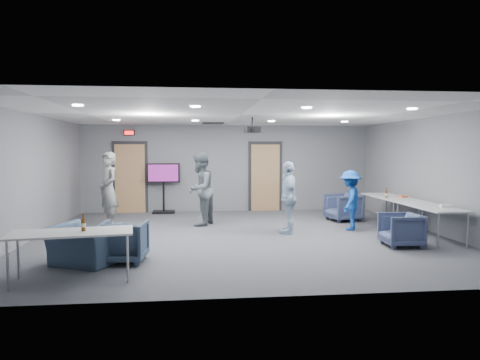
{
  "coord_description": "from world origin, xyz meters",
  "views": [
    {
      "loc": [
        -1.01,
        -9.41,
        1.92
      ],
      "look_at": [
        0.07,
        0.86,
        1.2
      ],
      "focal_mm": 32.0,
      "sensor_mm": 36.0,
      "label": 1
    }
  ],
  "objects": [
    {
      "name": "floor",
      "position": [
        0.0,
        0.0,
        0.0
      ],
      "size": [
        9.0,
        9.0,
        0.0
      ],
      "primitive_type": "plane",
      "color": "#383A40",
      "rests_on": "ground"
    },
    {
      "name": "projector",
      "position": [
        0.32,
        0.53,
        2.4
      ],
      "size": [
        0.38,
        0.35,
        0.36
      ],
      "rotation": [
        0.0,
        0.0,
        0.18
      ],
      "color": "black",
      "rests_on": "ceiling"
    },
    {
      "name": "person_b",
      "position": [
        -0.89,
        1.48,
        0.93
      ],
      "size": [
        1.01,
        1.11,
        1.86
      ],
      "primitive_type": "imported",
      "rotation": [
        0.0,
        0.0,
        -1.99
      ],
      "color": "#555F66",
      "rests_on": "floor"
    },
    {
      "name": "table_right_b",
      "position": [
        4.0,
        -0.79,
        0.69
      ],
      "size": [
        0.77,
        1.85,
        0.73
      ],
      "rotation": [
        0.0,
        0.0,
        1.57
      ],
      "color": "silver",
      "rests_on": "floor"
    },
    {
      "name": "wall_back",
      "position": [
        0.0,
        4.0,
        1.35
      ],
      "size": [
        9.0,
        0.02,
        2.7
      ],
      "primitive_type": "cube",
      "color": "slate",
      "rests_on": "floor"
    },
    {
      "name": "table_right_a",
      "position": [
        4.0,
        1.11,
        0.69
      ],
      "size": [
        0.8,
        1.92,
        0.73
      ],
      "rotation": [
        0.0,
        0.0,
        1.57
      ],
      "color": "silver",
      "rests_on": "floor"
    },
    {
      "name": "wall_front",
      "position": [
        0.0,
        -4.0,
        1.35
      ],
      "size": [
        9.0,
        0.02,
        2.7
      ],
      "primitive_type": "cube",
      "color": "slate",
      "rests_on": "floor"
    },
    {
      "name": "chair_front_a",
      "position": [
        -2.25,
        -2.0,
        0.35
      ],
      "size": [
        0.82,
        0.84,
        0.71
      ],
      "primitive_type": "imported",
      "rotation": [
        0.0,
        0.0,
        3.06
      ],
      "color": "#35455B",
      "rests_on": "floor"
    },
    {
      "name": "door_right",
      "position": [
        1.2,
        3.95,
        1.07
      ],
      "size": [
        1.06,
        0.17,
        2.24
      ],
      "color": "black",
      "rests_on": "wall_back"
    },
    {
      "name": "table_front_left",
      "position": [
        -2.82,
        -3.0,
        0.68
      ],
      "size": [
        1.83,
        0.97,
        0.73
      ],
      "rotation": [
        0.0,
        0.0,
        0.15
      ],
      "color": "silver",
      "rests_on": "floor"
    },
    {
      "name": "snack_box",
      "position": [
        4.23,
        0.86,
        0.75
      ],
      "size": [
        0.23,
        0.19,
        0.05
      ],
      "primitive_type": "cube",
      "rotation": [
        0.0,
        0.0,
        0.26
      ],
      "color": "#E06538",
      "rests_on": "table_right_a"
    },
    {
      "name": "door_left",
      "position": [
        -3.0,
        3.95,
        1.07
      ],
      "size": [
        1.06,
        0.17,
        2.24
      ],
      "color": "black",
      "rests_on": "wall_back"
    },
    {
      "name": "downlights",
      "position": [
        0.0,
        0.0,
        2.68
      ],
      "size": [
        6.18,
        3.78,
        0.02
      ],
      "color": "white",
      "rests_on": "ceiling"
    },
    {
      "name": "bottle_right",
      "position": [
        3.75,
        0.8,
        0.82
      ],
      "size": [
        0.06,
        0.06,
        0.24
      ],
      "color": "#57320E",
      "rests_on": "table_right_a"
    },
    {
      "name": "bottle_front",
      "position": [
        -2.66,
        -2.97,
        0.83
      ],
      "size": [
        0.07,
        0.07,
        0.26
      ],
      "color": "#57320E",
      "rests_on": "table_front_left"
    },
    {
      "name": "exit_sign",
      "position": [
        -3.0,
        3.93,
        2.45
      ],
      "size": [
        0.32,
        0.08,
        0.16
      ],
      "color": "black",
      "rests_on": "wall_back"
    },
    {
      "name": "person_d",
      "position": [
        2.7,
        0.48,
        0.72
      ],
      "size": [
        0.92,
        1.07,
        1.44
      ],
      "primitive_type": "imported",
      "rotation": [
        0.0,
        0.0,
        -2.09
      ],
      "color": "#164092",
      "rests_on": "floor"
    },
    {
      "name": "wall_right",
      "position": [
        4.5,
        0.0,
        1.35
      ],
      "size": [
        0.02,
        8.0,
        2.7
      ],
      "primitive_type": "cube",
      "color": "slate",
      "rests_on": "floor"
    },
    {
      "name": "chair_right_a",
      "position": [
        2.98,
        1.79,
        0.37
      ],
      "size": [
        0.97,
        0.95,
        0.74
      ],
      "primitive_type": "imported",
      "rotation": [
        0.0,
        0.0,
        -1.35
      ],
      "color": "#394363",
      "rests_on": "floor"
    },
    {
      "name": "person_a",
      "position": [
        -3.16,
        1.45,
        0.94
      ],
      "size": [
        0.75,
        0.82,
        1.88
      ],
      "primitive_type": "imported",
      "rotation": [
        0.0,
        0.0,
        -1.0
      ],
      "color": "gray",
      "rests_on": "floor"
    },
    {
      "name": "chair_right_c",
      "position": [
        3.07,
        -1.36,
        0.33
      ],
      "size": [
        0.76,
        0.74,
        0.67
      ],
      "primitive_type": "imported",
      "rotation": [
        0.0,
        0.0,
        -1.61
      ],
      "color": "#384362",
      "rests_on": "floor"
    },
    {
      "name": "wall_left",
      "position": [
        -4.5,
        0.0,
        1.35
      ],
      "size": [
        0.02,
        8.0,
        2.7
      ],
      "primitive_type": "cube",
      "color": "slate",
      "rests_on": "floor"
    },
    {
      "name": "hvac_diffuser",
      "position": [
        -0.5,
        2.8,
        2.69
      ],
      "size": [
        0.6,
        0.6,
        0.03
      ],
      "primitive_type": "cube",
      "color": "black",
      "rests_on": "ceiling"
    },
    {
      "name": "wrapper",
      "position": [
        4.22,
        -1.04,
        0.76
      ],
      "size": [
        0.28,
        0.22,
        0.06
      ],
      "primitive_type": "cube",
      "rotation": [
        0.0,
        0.0,
        -0.24
      ],
      "color": "silver",
      "rests_on": "table_right_b"
    },
    {
      "name": "chair_front_b",
      "position": [
        -2.88,
        -2.08,
        0.34
      ],
      "size": [
        1.31,
        1.25,
        0.67
      ],
      "primitive_type": "imported",
      "rotation": [
        0.0,
        0.0,
        2.72
      ],
      "color": "#3A4D64",
      "rests_on": "floor"
    },
    {
      "name": "person_c",
      "position": [
        1.13,
        0.25,
        0.83
      ],
      "size": [
        0.5,
        1.01,
        1.67
      ],
      "primitive_type": "imported",
      "rotation": [
        0.0,
        0.0,
        -1.66
      ],
      "color": "#A6BDD5",
      "rests_on": "floor"
    },
    {
      "name": "ceiling",
      "position": [
        0.0,
        0.0,
        2.7
      ],
      "size": [
        9.0,
        9.0,
        0.0
      ],
      "primitive_type": "plane",
      "rotation": [
        3.14,
        0.0,
        0.0
      ],
      "color": "white",
      "rests_on": "wall_back"
    },
    {
      "name": "tv_stand",
      "position": [
        -1.98,
        3.75,
        0.86
      ],
      "size": [
        0.99,
        0.47,
        1.52
      ],
      "color": "black",
      "rests_on": "floor"
    }
  ]
}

